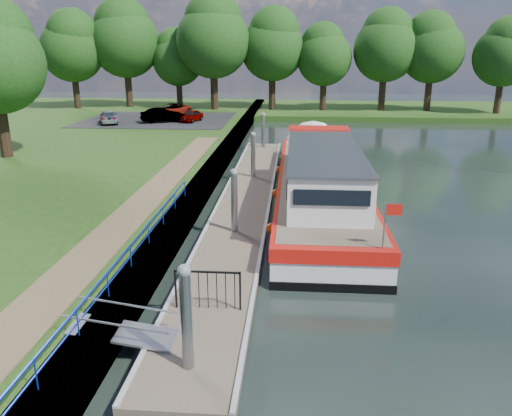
# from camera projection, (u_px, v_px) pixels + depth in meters

# --- Properties ---
(ground) EXTENTS (160.00, 160.00, 0.00)m
(ground) POSITION_uv_depth(u_px,v_px,m) (194.00, 368.00, 11.99)
(ground) COLOR black
(ground) RESTS_ON ground
(bank_edge) EXTENTS (1.10, 90.00, 0.78)m
(bank_edge) POSITION_uv_depth(u_px,v_px,m) (201.00, 187.00, 26.32)
(bank_edge) COLOR #473D2D
(bank_edge) RESTS_ON ground
(far_bank) EXTENTS (60.00, 18.00, 0.60)m
(far_bank) POSITION_uv_depth(u_px,v_px,m) (375.00, 110.00, 60.43)
(far_bank) COLOR #1F3E11
(far_bank) RESTS_ON ground
(footpath) EXTENTS (1.60, 40.00, 0.05)m
(footpath) POSITION_uv_depth(u_px,v_px,m) (122.00, 223.00, 19.67)
(footpath) COLOR brown
(footpath) RESTS_ON riverbank
(carpark) EXTENTS (14.00, 12.00, 0.06)m
(carpark) POSITION_uv_depth(u_px,v_px,m) (158.00, 120.00, 48.66)
(carpark) COLOR black
(carpark) RESTS_ON riverbank
(blue_fence) EXTENTS (0.04, 18.04, 0.72)m
(blue_fence) POSITION_uv_depth(u_px,v_px,m) (120.00, 264.00, 14.65)
(blue_fence) COLOR #0C2DBF
(blue_fence) RESTS_ON riverbank
(pontoon) EXTENTS (2.50, 30.00, 0.56)m
(pontoon) POSITION_uv_depth(u_px,v_px,m) (246.00, 203.00, 24.29)
(pontoon) COLOR brown
(pontoon) RESTS_ON ground
(mooring_piles) EXTENTS (0.30, 27.30, 3.55)m
(mooring_piles) POSITION_uv_depth(u_px,v_px,m) (245.00, 181.00, 23.96)
(mooring_piles) COLOR gray
(mooring_piles) RESTS_ON ground
(gangway) EXTENTS (2.58, 1.00, 0.92)m
(gangway) POSITION_uv_depth(u_px,v_px,m) (123.00, 331.00, 12.42)
(gangway) COLOR #A5A8AD
(gangway) RESTS_ON ground
(gate_panel) EXTENTS (1.85, 0.05, 1.15)m
(gate_panel) POSITION_uv_depth(u_px,v_px,m) (208.00, 284.00, 13.74)
(gate_panel) COLOR black
(gate_panel) RESTS_ON ground
(barge) EXTENTS (4.36, 21.15, 4.78)m
(barge) POSITION_uv_depth(u_px,v_px,m) (319.00, 178.00, 25.30)
(barge) COLOR black
(barge) RESTS_ON ground
(horizon_trees) EXTENTS (54.38, 10.03, 12.87)m
(horizon_trees) POSITION_uv_depth(u_px,v_px,m) (262.00, 44.00, 55.96)
(horizon_trees) COLOR #332316
(horizon_trees) RESTS_ON ground
(car_a) EXTENTS (1.98, 3.32, 1.06)m
(car_a) POSITION_uv_depth(u_px,v_px,m) (192.00, 116.00, 46.99)
(car_a) COLOR #999999
(car_a) RESTS_ON carpark
(car_b) EXTENTS (4.18, 2.93, 1.31)m
(car_b) POSITION_uv_depth(u_px,v_px,m) (163.00, 115.00, 46.51)
(car_b) COLOR #999999
(car_b) RESTS_ON carpark
(car_c) EXTENTS (2.92, 4.24, 1.14)m
(car_c) POSITION_uv_depth(u_px,v_px,m) (109.00, 117.00, 45.79)
(car_c) COLOR #999999
(car_c) RESTS_ON carpark
(car_d) EXTENTS (3.78, 4.96, 1.25)m
(car_d) POSITION_uv_depth(u_px,v_px,m) (171.00, 110.00, 50.71)
(car_d) COLOR #999999
(car_d) RESTS_ON carpark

